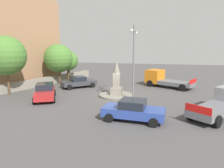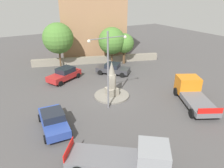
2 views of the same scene
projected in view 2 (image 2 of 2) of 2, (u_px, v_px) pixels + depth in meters
ground_plane at (112, 96)px, 22.08m from camera, size 80.00×80.00×0.00m
traffic_island at (112, 95)px, 22.04m from camera, size 3.65×3.65×0.18m
monument at (112, 82)px, 21.40m from camera, size 1.11×1.11×3.63m
streetlamp at (108, 64)px, 18.11m from camera, size 3.68×0.28×7.17m
car_blue_parked_left at (53, 120)px, 16.58m from camera, size 2.32×4.52×1.52m
car_dark_grey_parked_right at (113, 69)px, 27.81m from camera, size 4.25×4.42×1.44m
car_red_waiting at (65, 74)px, 25.74m from camera, size 4.69×3.55×1.57m
truck_orange_approaching at (192, 92)px, 20.72m from camera, size 4.69×6.33×2.11m
truck_grey_far_side at (129, 158)px, 12.56m from camera, size 6.00×5.24×1.97m
stone_boundary_wall at (97, 60)px, 32.12m from camera, size 18.49×6.75×1.03m
corner_building at (92, 20)px, 34.76m from camera, size 11.98×10.48×11.68m
tree_near_wall at (58, 38)px, 28.75m from camera, size 4.23×4.23×6.34m
tree_mid_cluster at (112, 41)px, 30.38m from camera, size 3.91×3.91×5.50m
tree_far_corner at (124, 43)px, 30.91m from camera, size 2.87×2.87×4.55m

